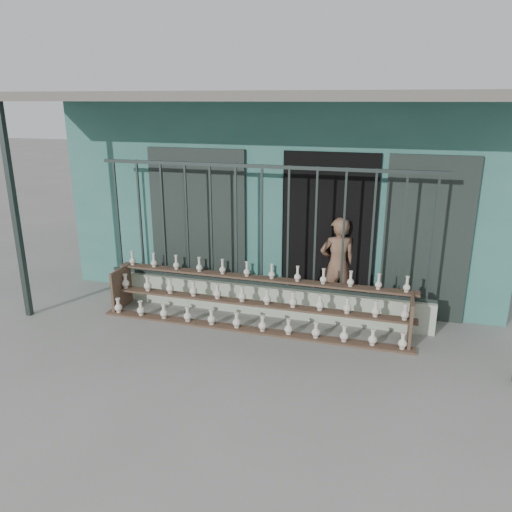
# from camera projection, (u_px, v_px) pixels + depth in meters

# --- Properties ---
(ground) EXTENTS (60.00, 60.00, 0.00)m
(ground) POSITION_uv_depth(u_px,v_px,m) (234.00, 352.00, 6.42)
(ground) COLOR slate
(workshop_building) EXTENTS (7.40, 6.60, 3.21)m
(workshop_building) POSITION_uv_depth(u_px,v_px,m) (302.00, 179.00, 9.81)
(workshop_building) COLOR #326A61
(workshop_building) RESTS_ON ground
(parapet_wall) EXTENTS (5.00, 0.20, 0.45)m
(parapet_wall) POSITION_uv_depth(u_px,v_px,m) (262.00, 299.00, 7.55)
(parapet_wall) COLOR #AEBEA3
(parapet_wall) RESTS_ON ground
(security_fence) EXTENTS (5.00, 0.04, 1.80)m
(security_fence) POSITION_uv_depth(u_px,v_px,m) (262.00, 227.00, 7.21)
(security_fence) COLOR #283330
(security_fence) RESTS_ON parapet_wall
(shelf_rack) EXTENTS (4.50, 0.68, 0.85)m
(shelf_rack) POSITION_uv_depth(u_px,v_px,m) (254.00, 301.00, 7.12)
(shelf_rack) COLOR brown
(shelf_rack) RESTS_ON ground
(elderly_woman) EXTENTS (0.63, 0.52, 1.48)m
(elderly_woman) POSITION_uv_depth(u_px,v_px,m) (337.00, 265.00, 7.47)
(elderly_woman) COLOR brown
(elderly_woman) RESTS_ON ground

